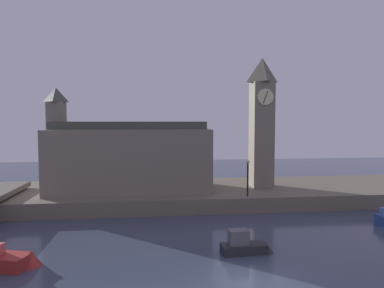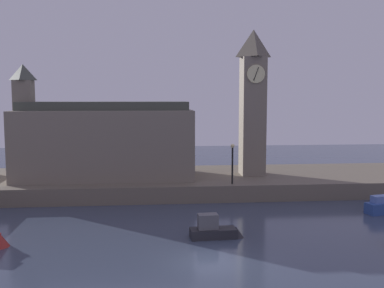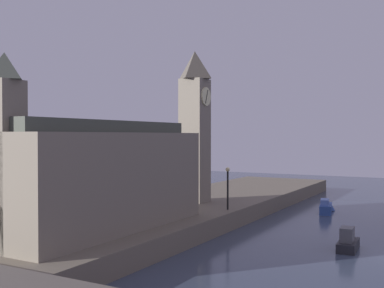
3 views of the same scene
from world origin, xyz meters
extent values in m
plane|color=#384256|center=(0.00, 0.00, 0.00)|extent=(120.00, 120.00, 0.00)
cube|color=#6B6051|center=(0.00, 20.00, 0.75)|extent=(70.00, 12.00, 1.50)
cube|color=slate|center=(6.81, 19.70, 7.31)|extent=(2.29, 2.29, 11.61)
cylinder|color=beige|center=(6.81, 18.49, 11.43)|extent=(1.74, 0.12, 1.74)
cube|color=black|center=(6.81, 18.42, 11.43)|extent=(0.55, 0.04, 1.32)
pyramid|color=#554E43|center=(6.81, 19.70, 14.44)|extent=(2.52, 2.52, 2.65)
cube|color=slate|center=(-7.58, 19.35, 4.74)|extent=(16.59, 6.76, 6.49)
cube|color=slate|center=(-15.04, 19.35, 6.14)|extent=(1.67, 1.67, 9.28)
pyramid|color=#474C42|center=(-15.04, 19.35, 11.53)|extent=(1.83, 1.83, 1.49)
cube|color=#42473D|center=(-7.58, 19.35, 8.39)|extent=(15.76, 4.06, 0.80)
cylinder|color=black|center=(3.95, 14.93, 3.12)|extent=(0.16, 0.16, 3.24)
sphere|color=#F2E099|center=(3.95, 14.93, 4.92)|extent=(0.36, 0.36, 0.36)
cube|color=#232328|center=(0.77, 4.43, 0.31)|extent=(3.09, 1.37, 0.63)
cube|color=#515156|center=(0.40, 4.43, 1.11)|extent=(1.35, 0.91, 0.97)
cone|color=#232328|center=(2.28, 4.43, 0.34)|extent=(1.13, 1.13, 0.76)
cube|color=#5B7AC1|center=(15.07, 9.43, 1.16)|extent=(1.92, 1.14, 0.55)
camera|label=1|loc=(-5.28, -17.74, 8.87)|focal=32.49mm
camera|label=2|loc=(-3.29, -24.03, 9.21)|focal=41.99mm
camera|label=3|loc=(-32.32, -1.87, 7.80)|focal=44.16mm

